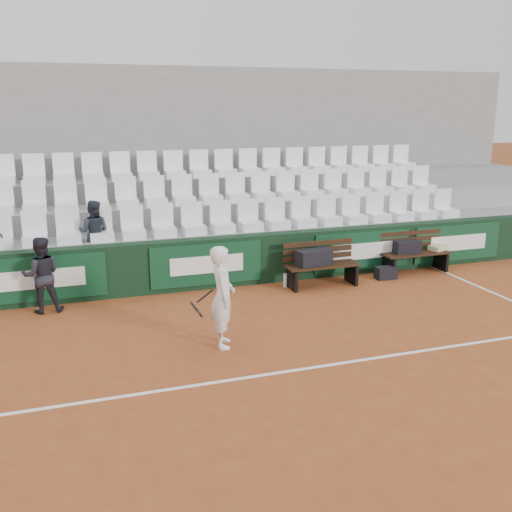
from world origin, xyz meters
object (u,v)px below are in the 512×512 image
(ball_kid, at_px, (42,275))
(spectator_c, at_px, (92,209))
(bench_left, at_px, (322,275))
(sports_bag_left, at_px, (314,257))
(tennis_player, at_px, (222,297))
(sports_bag_right, at_px, (407,247))
(water_bottle_near, at_px, (285,280))
(water_bottle_far, at_px, (386,273))
(bench_right, at_px, (415,262))
(sports_bag_ground, at_px, (386,273))

(ball_kid, height_order, spectator_c, spectator_c)
(bench_left, height_order, sports_bag_left, sports_bag_left)
(sports_bag_left, bearing_deg, tennis_player, -137.90)
(sports_bag_left, relative_size, sports_bag_right, 1.27)
(sports_bag_left, distance_m, tennis_player, 3.33)
(bench_left, bearing_deg, water_bottle_near, 165.53)
(bench_left, relative_size, ball_kid, 1.12)
(sports_bag_left, height_order, spectator_c, spectator_c)
(bench_left, xyz_separation_m, sports_bag_right, (2.11, 0.27, 0.36))
(tennis_player, distance_m, ball_kid, 3.53)
(bench_left, distance_m, water_bottle_far, 1.51)
(water_bottle_near, height_order, spectator_c, spectator_c)
(bench_right, height_order, tennis_player, tennis_player)
(bench_left, distance_m, spectator_c, 4.65)
(bench_left, height_order, water_bottle_near, bench_left)
(water_bottle_near, bearing_deg, ball_kid, -180.00)
(sports_bag_left, xyz_separation_m, sports_bag_ground, (1.65, 0.01, -0.48))
(sports_bag_right, distance_m, spectator_c, 6.53)
(sports_bag_ground, bearing_deg, bench_right, 13.85)
(bench_right, distance_m, water_bottle_near, 3.03)
(tennis_player, bearing_deg, bench_right, 26.30)
(bench_right, bearing_deg, bench_left, -173.85)
(water_bottle_near, relative_size, tennis_player, 0.18)
(spectator_c, bearing_deg, bench_left, -177.24)
(sports_bag_right, bearing_deg, bench_left, -172.62)
(tennis_player, xyz_separation_m, spectator_c, (-1.63, 3.36, 0.84))
(ball_kid, distance_m, spectator_c, 1.66)
(tennis_player, bearing_deg, sports_bag_ground, 28.58)
(tennis_player, relative_size, ball_kid, 1.15)
(spectator_c, bearing_deg, tennis_player, 133.81)
(bench_right, height_order, ball_kid, ball_kid)
(sports_bag_ground, bearing_deg, water_bottle_far, 22.37)
(water_bottle_far, bearing_deg, tennis_player, -151.46)
(bench_left, height_order, water_bottle_far, bench_left)
(bench_right, bearing_deg, tennis_player, -153.70)
(water_bottle_near, bearing_deg, bench_left, -14.47)
(sports_bag_ground, relative_size, water_bottle_near, 1.55)
(sports_bag_left, relative_size, sports_bag_ground, 1.70)
(sports_bag_ground, xyz_separation_m, water_bottle_far, (0.03, 0.01, -0.02))
(bench_left, xyz_separation_m, tennis_player, (-2.65, -2.20, 0.55))
(water_bottle_far, bearing_deg, spectator_c, 169.15)
(sports_bag_left, relative_size, spectator_c, 0.58)
(bench_left, xyz_separation_m, sports_bag_ground, (1.47, 0.04, -0.10))
(bench_right, distance_m, sports_bag_ground, 0.87)
(bench_left, bearing_deg, sports_bag_ground, 1.64)
(sports_bag_right, bearing_deg, spectator_c, 172.09)
(bench_left, height_order, sports_bag_right, sports_bag_right)
(water_bottle_near, xyz_separation_m, water_bottle_far, (2.22, -0.13, -0.02))
(water_bottle_far, distance_m, ball_kid, 6.77)
(bench_left, xyz_separation_m, bench_right, (2.32, 0.25, 0.00))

